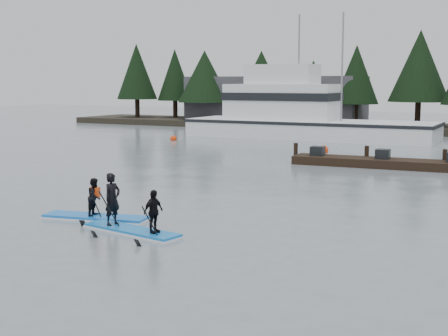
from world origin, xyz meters
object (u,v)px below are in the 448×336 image
at_px(fishing_boat_large, 302,127).
at_px(paddleboard_solo, 95,207).
at_px(floating_dock, 422,165).
at_px(paddleboard_duo, 131,213).

bearing_deg(fishing_boat_large, paddleboard_solo, -81.96).
distance_m(fishing_boat_large, floating_dock, 18.62).
xyz_separation_m(paddleboard_solo, paddleboard_duo, (2.07, -0.92, 0.18)).
distance_m(fishing_boat_large, paddleboard_solo, 31.64).
bearing_deg(fishing_boat_large, paddleboard_duo, -78.63).
distance_m(floating_dock, paddleboard_solo, 18.44).
height_order(paddleboard_solo, paddleboard_duo, paddleboard_duo).
relative_size(fishing_boat_large, paddleboard_duo, 5.74).
bearing_deg(fishing_boat_large, floating_dock, -50.76).
xyz_separation_m(floating_dock, paddleboard_duo, (-5.17, -17.88, 0.35)).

